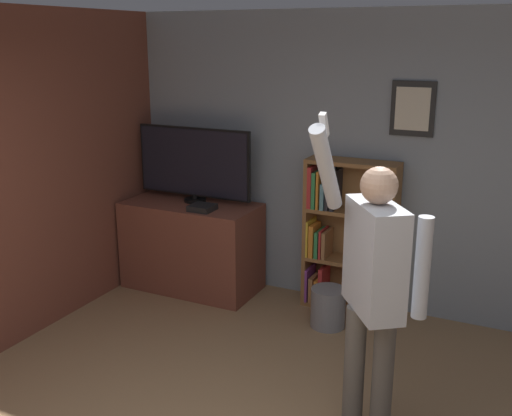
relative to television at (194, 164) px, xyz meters
The scene contains 8 objects.
wall_back 1.63m from the television, 11.26° to the left, with size 6.58×0.09×2.70m.
wall_side_brick 1.49m from the television, 119.22° to the right, with size 0.06×4.77×2.70m.
tv_ledge 0.83m from the television, 90.00° to the right, with size 1.33×0.65×0.88m.
television is the anchor object (origin of this frame).
game_console 0.49m from the television, 46.70° to the right, with size 0.22×0.22×0.05m.
bookshelf 1.58m from the television, ahead, with size 0.83×0.28×1.41m.
person 2.79m from the television, 36.21° to the right, with size 0.64×0.60×2.07m.
waste_bin 1.90m from the television, 11.08° to the right, with size 0.31×0.31×0.35m.
Camera 1 is at (1.45, -2.01, 2.45)m, focal length 42.00 mm.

